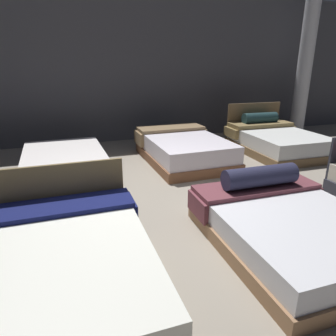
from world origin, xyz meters
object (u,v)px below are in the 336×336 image
(bed_2, at_px, (289,226))
(bed_7, at_px, (275,140))
(bed_6, at_px, (183,149))
(bed_5, at_px, (65,163))
(bed_1, at_px, (68,264))
(support_pillar, at_px, (304,68))

(bed_2, relative_size, bed_7, 0.94)
(bed_6, height_order, bed_7, bed_7)
(bed_5, height_order, bed_7, bed_7)
(bed_5, bearing_deg, bed_1, -92.44)
(bed_1, relative_size, bed_5, 0.97)
(bed_2, height_order, bed_5, bed_2)
(bed_5, height_order, support_pillar, support_pillar)
(bed_6, bearing_deg, bed_1, -127.69)
(bed_7, relative_size, support_pillar, 0.59)
(bed_2, distance_m, support_pillar, 6.07)
(bed_1, bearing_deg, bed_2, -2.30)
(bed_5, xyz_separation_m, bed_6, (2.25, 0.04, 0.06))
(bed_6, bearing_deg, bed_2, -91.53)
(bed_1, xyz_separation_m, bed_7, (4.42, 3.05, 0.05))
(bed_6, distance_m, support_pillar, 4.32)
(bed_5, distance_m, bed_6, 2.26)
(support_pillar, bearing_deg, bed_7, -142.27)
(bed_5, distance_m, bed_7, 4.41)
(bed_2, bearing_deg, bed_1, 178.54)
(bed_2, height_order, bed_6, bed_2)
(support_pillar, bearing_deg, bed_1, -144.49)
(bed_6, bearing_deg, bed_7, -1.77)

